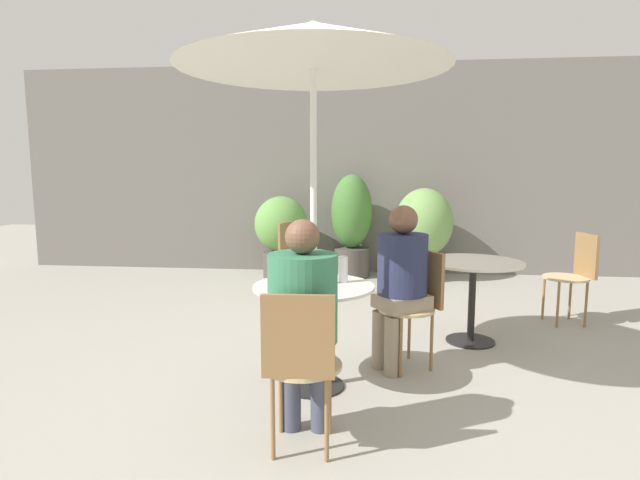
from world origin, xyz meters
TOP-DOWN VIEW (x-y plane):
  - ground_plane at (0.00, 0.00)m, footprint 20.00×20.00m
  - storefront_wall at (0.00, 4.14)m, footprint 10.00×0.06m
  - cafe_table_near at (-0.09, 0.05)m, footprint 0.81×0.81m
  - cafe_table_far at (1.15, 1.10)m, footprint 0.83×0.83m
  - bistro_chair_0 at (-0.06, -0.80)m, footprint 0.42×0.42m
  - bistro_chair_1 at (0.63, 0.50)m, footprint 0.48×0.47m
  - bistro_chair_2 at (-0.63, 2.55)m, footprint 0.46×0.44m
  - bistro_chair_3 at (2.25, 1.76)m, footprint 0.44×0.42m
  - seated_person_0 at (-0.07, -0.65)m, footprint 0.37×0.38m
  - seated_person_1 at (0.50, 0.42)m, footprint 0.46×0.44m
  - beer_glass_0 at (-0.26, 0.18)m, footprint 0.06×0.06m
  - beer_glass_1 at (-0.10, -0.17)m, footprint 0.07×0.07m
  - beer_glass_2 at (0.10, 0.15)m, footprint 0.07×0.07m
  - potted_plant_0 at (-0.98, 3.63)m, footprint 0.74×0.74m
  - potted_plant_1 at (0.00, 3.76)m, footprint 0.57×0.57m
  - potted_plant_2 at (0.98, 3.64)m, footprint 0.78×0.78m
  - umbrella at (-0.09, 0.05)m, footprint 1.74×1.74m

SIDE VIEW (x-z plane):
  - ground_plane at x=0.00m, z-range 0.00..0.00m
  - bistro_chair_0 at x=-0.06m, z-range 0.09..0.97m
  - bistro_chair_1 at x=0.63m, z-range 0.09..0.97m
  - bistro_chair_2 at x=-0.63m, z-range 0.09..0.97m
  - bistro_chair_3 at x=2.25m, z-range 0.09..0.97m
  - cafe_table_near at x=-0.09m, z-range 0.20..0.91m
  - cafe_table_far at x=1.15m, z-range 0.21..0.92m
  - potted_plant_0 at x=-0.98m, z-range 0.08..1.21m
  - potted_plant_2 at x=0.98m, z-range 0.08..1.34m
  - seated_person_0 at x=-0.07m, z-range 0.11..1.33m
  - seated_person_1 at x=0.50m, z-range 0.11..1.33m
  - potted_plant_1 at x=0.00m, z-range 0.03..1.46m
  - beer_glass_1 at x=-0.10m, z-range 0.71..0.85m
  - beer_glass_0 at x=-0.26m, z-range 0.71..0.87m
  - beer_glass_2 at x=0.10m, z-range 0.71..0.89m
  - storefront_wall at x=0.00m, z-range 0.00..3.00m
  - umbrella at x=-0.09m, z-range 1.05..3.43m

